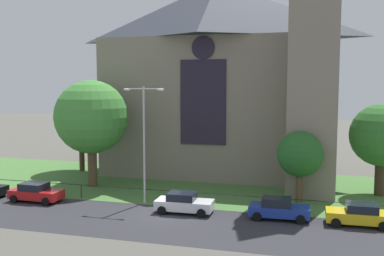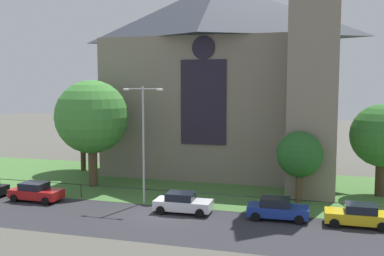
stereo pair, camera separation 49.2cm
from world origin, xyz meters
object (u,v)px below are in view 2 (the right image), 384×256
at_px(tree_left_far, 82,119).
at_px(parked_car_blue, 277,209).
at_px(tree_right_near, 300,155).
at_px(tree_left_near, 92,117).
at_px(church_building, 224,76).
at_px(tree_right_far, 382,136).
at_px(parked_car_yellow, 358,215).
at_px(parked_car_red, 36,192).
at_px(parked_car_white, 183,203).
at_px(streetlamp_near, 143,131).

xyz_separation_m(tree_left_far, parked_car_blue, (22.11, -12.06, -4.85)).
relative_size(tree_right_near, tree_left_near, 0.58).
height_order(church_building, tree_left_near, church_building).
relative_size(tree_right_near, tree_right_far, 0.73).
bearing_deg(tree_left_far, parked_car_yellow, -23.80).
xyz_separation_m(parked_car_red, parked_car_white, (12.44, 0.13, 0.00)).
bearing_deg(parked_car_blue, church_building, 113.37).
height_order(tree_right_near, parked_car_white, tree_right_near).
height_order(parked_car_red, parked_car_blue, same).
height_order(tree_left_near, streetlamp_near, tree_left_near).
distance_m(tree_right_far, tree_left_far, 29.95).
xyz_separation_m(tree_right_far, parked_car_blue, (-7.70, -9.15, -4.36)).
height_order(parked_car_white, parked_car_blue, same).
distance_m(church_building, parked_car_blue, 19.38).
relative_size(tree_right_far, streetlamp_near, 0.84).
distance_m(tree_right_near, tree_left_far, 24.36).
bearing_deg(parked_car_blue, tree_right_far, 48.00).
height_order(church_building, tree_left_far, church_building).
bearing_deg(tree_left_far, parked_car_white, -39.10).
bearing_deg(tree_left_far, parked_car_blue, -28.62).
bearing_deg(tree_left_near, parked_car_yellow, -14.16).
relative_size(tree_right_near, tree_left_far, 0.68).
distance_m(tree_left_near, parked_car_yellow, 24.20).
relative_size(tree_left_near, parked_car_yellow, 2.31).
distance_m(tree_left_far, parked_car_blue, 25.65).
distance_m(tree_left_near, streetlamp_near, 8.11).
distance_m(church_building, tree_right_far, 16.92).
relative_size(parked_car_red, parked_car_blue, 0.99).
relative_size(tree_right_far, tree_left_far, 0.93).
xyz_separation_m(tree_left_near, parked_car_white, (10.62, -6.05, -5.65)).
distance_m(tree_right_far, parked_car_blue, 12.73).
relative_size(tree_left_far, streetlamp_near, 0.91).
distance_m(tree_right_near, tree_left_near, 18.85).
distance_m(parked_car_white, parked_car_yellow, 12.20).
relative_size(parked_car_white, parked_car_yellow, 1.00).
relative_size(tree_left_near, parked_car_blue, 2.30).
distance_m(streetlamp_near, parked_car_white, 6.55).
height_order(tree_left_far, parked_car_yellow, tree_left_far).
height_order(tree_right_near, tree_right_far, tree_right_far).
height_order(tree_right_far, tree_left_far, tree_left_far).
bearing_deg(parked_car_red, parked_car_blue, 2.45).
bearing_deg(parked_car_red, tree_right_near, 16.41).
relative_size(tree_right_near, parked_car_blue, 1.34).
bearing_deg(tree_right_near, tree_right_far, 31.56).
bearing_deg(parked_car_yellow, tree_right_far, -105.54).
height_order(parked_car_blue, parked_car_yellow, same).
bearing_deg(parked_car_white, tree_left_far, 139.43).
xyz_separation_m(tree_right_near, tree_left_near, (-18.67, 0.56, 2.55)).
bearing_deg(tree_left_far, church_building, 12.10).
bearing_deg(tree_right_near, tree_left_far, 163.48).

